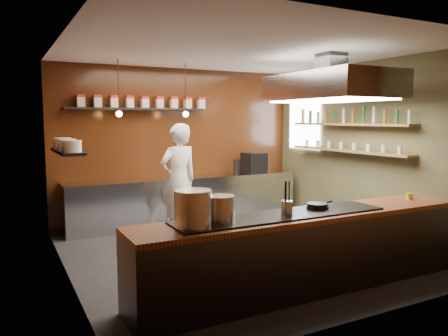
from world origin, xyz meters
TOP-DOWN VIEW (x-y plane):
  - floor at (0.00, 0.00)m, footprint 5.00×5.00m
  - back_wall at (0.00, 2.50)m, footprint 5.00×0.00m
  - left_wall at (-2.50, 0.00)m, footprint 0.00×5.00m
  - right_wall at (2.50, 0.00)m, footprint 0.00×5.00m
  - ceiling at (0.00, 0.00)m, footprint 5.00×5.00m
  - window_pane at (2.45, 1.70)m, footprint 0.00×1.00m
  - prep_counter at (0.00, 2.17)m, footprint 4.60×0.65m
  - pass_counter at (-0.00, -1.60)m, footprint 4.40×0.72m
  - tin_shelf at (-0.90, 2.36)m, footprint 2.60×0.26m
  - plate_shelf at (-2.34, 1.00)m, footprint 0.30×1.40m
  - bottle_shelf_upper at (2.34, 0.30)m, footprint 0.26×2.80m
  - bottle_shelf_lower at (2.34, 0.30)m, footprint 0.26×2.80m
  - extractor_hood at (1.30, -0.40)m, footprint 1.20×2.00m
  - pendant_left at (-1.40, 1.70)m, footprint 0.10×0.10m
  - pendant_right at (-0.20, 1.70)m, footprint 0.10×0.10m
  - storage_tins at (-0.75, 2.36)m, footprint 2.43×0.13m
  - plate_stacks at (-2.34, 1.00)m, footprint 0.26×1.16m
  - bottles at (2.34, 0.30)m, footprint 0.06×2.66m
  - wine_glasses at (2.34, 0.30)m, footprint 0.07×2.37m
  - stockpot_large at (-1.52, -1.65)m, footprint 0.40×0.40m
  - stockpot_small at (-1.18, -1.59)m, footprint 0.38×0.38m
  - utensil_crock at (-0.39, -1.67)m, footprint 0.17×0.17m
  - frying_pan at (0.16, -1.54)m, footprint 0.43×0.27m
  - butter_jar at (1.74, -1.56)m, footprint 0.12×0.12m
  - espresso_machine at (1.48, 2.09)m, footprint 0.44×0.42m
  - chef at (-0.50, 1.33)m, footprint 0.78×0.59m

SIDE VIEW (x-z plane):
  - floor at x=0.00m, z-range 0.00..0.00m
  - prep_counter at x=0.00m, z-range 0.00..0.90m
  - pass_counter at x=0.00m, z-range 0.00..0.94m
  - butter_jar at x=1.74m, z-range 0.92..1.00m
  - chef at x=-0.50m, z-range 0.00..1.94m
  - frying_pan at x=0.16m, z-range 0.94..1.01m
  - utensil_crock at x=-0.39m, z-range 0.94..1.11m
  - stockpot_small at x=-1.18m, z-range 0.94..1.22m
  - espresso_machine at x=1.48m, z-range 0.90..1.32m
  - stockpot_large at x=-1.52m, z-range 0.94..1.31m
  - bottle_shelf_lower at x=2.34m, z-range 1.43..1.47m
  - back_wall at x=0.00m, z-range -1.00..4.00m
  - left_wall at x=-2.50m, z-range -1.00..4.00m
  - right_wall at x=2.50m, z-range -1.00..4.00m
  - wine_glasses at x=2.34m, z-range 1.47..1.60m
  - plate_shelf at x=-2.34m, z-range 1.53..1.57m
  - plate_stacks at x=-2.34m, z-range 1.57..1.73m
  - window_pane at x=2.45m, z-range 1.40..2.40m
  - bottle_shelf_upper at x=2.34m, z-range 1.90..1.94m
  - bottles at x=2.34m, z-range 1.94..2.18m
  - pendant_left at x=-1.40m, z-range 1.68..2.63m
  - pendant_right at x=-0.20m, z-range 1.68..2.63m
  - tin_shelf at x=-0.90m, z-range 2.18..2.22m
  - storage_tins at x=-0.75m, z-range 2.22..2.44m
  - extractor_hood at x=1.30m, z-range 2.15..2.87m
  - ceiling at x=0.00m, z-range 3.00..3.00m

